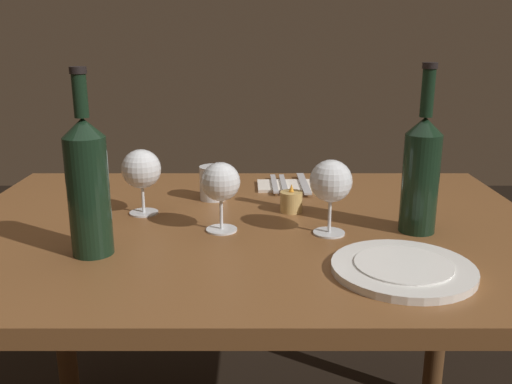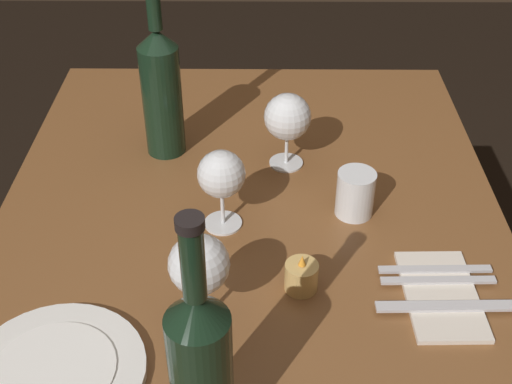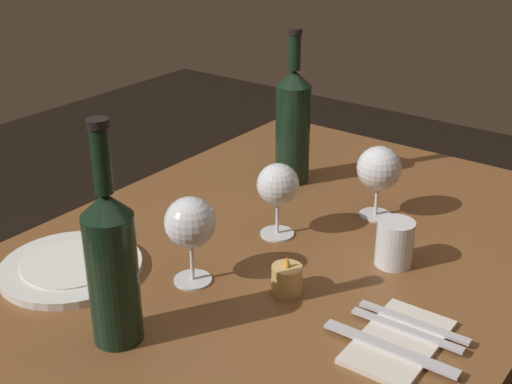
{
  "view_description": "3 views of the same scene",
  "coord_description": "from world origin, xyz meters",
  "px_view_note": "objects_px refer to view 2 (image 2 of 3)",
  "views": [
    {
      "loc": [
        0.02,
        -1.14,
        1.14
      ],
      "look_at": [
        0.02,
        -0.04,
        0.82
      ],
      "focal_mm": 38.65,
      "sensor_mm": 36.0,
      "label": 1
    },
    {
      "loc": [
        0.86,
        0.02,
        1.5
      ],
      "look_at": [
        -0.01,
        0.01,
        0.85
      ],
      "focal_mm": 47.63,
      "sensor_mm": 36.0,
      "label": 2
    },
    {
      "loc": [
        0.91,
        0.62,
        1.37
      ],
      "look_at": [
        -0.01,
        -0.06,
        0.84
      ],
      "focal_mm": 48.03,
      "sensor_mm": 36.0,
      "label": 3
    }
  ],
  "objects_px": {
    "wine_bottle": "(161,90)",
    "dinner_plate": "(54,374)",
    "folded_napkin": "(441,295)",
    "fork_outer": "(435,269)",
    "fork_inner": "(438,280)",
    "wine_glass_right": "(288,118)",
    "wine_glass_left": "(199,266)",
    "table_knife": "(446,306)",
    "votive_candle": "(301,277)",
    "wine_bottle_second": "(201,366)",
    "water_tumbler": "(355,196)",
    "wine_glass_centre": "(221,176)"
  },
  "relations": [
    {
      "from": "wine_bottle_second",
      "to": "wine_glass_right",
      "type": "bearing_deg",
      "value": 168.9
    },
    {
      "from": "dinner_plate",
      "to": "fork_outer",
      "type": "distance_m",
      "value": 0.59
    },
    {
      "from": "wine_bottle",
      "to": "wine_bottle_second",
      "type": "xyz_separation_m",
      "value": [
        0.65,
        0.12,
        -0.01
      ]
    },
    {
      "from": "fork_outer",
      "to": "wine_bottle_second",
      "type": "bearing_deg",
      "value": -50.11
    },
    {
      "from": "wine_glass_centre",
      "to": "fork_inner",
      "type": "height_order",
      "value": "wine_glass_centre"
    },
    {
      "from": "votive_candle",
      "to": "fork_outer",
      "type": "distance_m",
      "value": 0.22
    },
    {
      "from": "dinner_plate",
      "to": "water_tumbler",
      "type": "bearing_deg",
      "value": 129.32
    },
    {
      "from": "table_knife",
      "to": "wine_bottle",
      "type": "bearing_deg",
      "value": -133.1
    },
    {
      "from": "water_tumbler",
      "to": "folded_napkin",
      "type": "xyz_separation_m",
      "value": [
        0.21,
        0.11,
        -0.03
      ]
    },
    {
      "from": "wine_bottle",
      "to": "dinner_plate",
      "type": "xyz_separation_m",
      "value": [
        0.56,
        -0.09,
        -0.13
      ]
    },
    {
      "from": "votive_candle",
      "to": "folded_napkin",
      "type": "bearing_deg",
      "value": 85.33
    },
    {
      "from": "wine_bottle",
      "to": "wine_bottle_second",
      "type": "height_order",
      "value": "wine_bottle_second"
    },
    {
      "from": "wine_glass_right",
      "to": "dinner_plate",
      "type": "relative_size",
      "value": 0.6
    },
    {
      "from": "dinner_plate",
      "to": "table_knife",
      "type": "height_order",
      "value": "dinner_plate"
    },
    {
      "from": "wine_bottle",
      "to": "fork_inner",
      "type": "relative_size",
      "value": 1.92
    },
    {
      "from": "wine_glass_right",
      "to": "water_tumbler",
      "type": "bearing_deg",
      "value": 37.16
    },
    {
      "from": "wine_glass_right",
      "to": "wine_bottle_second",
      "type": "relative_size",
      "value": 0.43
    },
    {
      "from": "water_tumbler",
      "to": "votive_candle",
      "type": "height_order",
      "value": "water_tumbler"
    },
    {
      "from": "wine_bottle",
      "to": "water_tumbler",
      "type": "distance_m",
      "value": 0.42
    },
    {
      "from": "wine_glass_centre",
      "to": "wine_bottle_second",
      "type": "relative_size",
      "value": 0.42
    },
    {
      "from": "votive_candle",
      "to": "fork_outer",
      "type": "height_order",
      "value": "votive_candle"
    },
    {
      "from": "wine_bottle",
      "to": "fork_inner",
      "type": "bearing_deg",
      "value": 50.72
    },
    {
      "from": "dinner_plate",
      "to": "folded_napkin",
      "type": "distance_m",
      "value": 0.58
    },
    {
      "from": "wine_glass_right",
      "to": "wine_bottle",
      "type": "xyz_separation_m",
      "value": [
        -0.05,
        -0.24,
        0.03
      ]
    },
    {
      "from": "dinner_plate",
      "to": "fork_outer",
      "type": "height_order",
      "value": "dinner_plate"
    },
    {
      "from": "table_knife",
      "to": "dinner_plate",
      "type": "bearing_deg",
      "value": -77.18
    },
    {
      "from": "water_tumbler",
      "to": "dinner_plate",
      "type": "bearing_deg",
      "value": -50.68
    },
    {
      "from": "wine_bottle_second",
      "to": "fork_inner",
      "type": "height_order",
      "value": "wine_bottle_second"
    },
    {
      "from": "fork_inner",
      "to": "fork_outer",
      "type": "xyz_separation_m",
      "value": [
        -0.03,
        0.0,
        0.0
      ]
    },
    {
      "from": "wine_bottle_second",
      "to": "dinner_plate",
      "type": "relative_size",
      "value": 1.39
    },
    {
      "from": "wine_glass_left",
      "to": "fork_outer",
      "type": "height_order",
      "value": "wine_glass_left"
    },
    {
      "from": "wine_bottle",
      "to": "wine_bottle_second",
      "type": "bearing_deg",
      "value": 10.73
    },
    {
      "from": "fork_outer",
      "to": "votive_candle",
      "type": "bearing_deg",
      "value": -81.37
    },
    {
      "from": "wine_glass_right",
      "to": "wine_bottle_second",
      "type": "bearing_deg",
      "value": -11.1
    },
    {
      "from": "wine_glass_left",
      "to": "fork_outer",
      "type": "xyz_separation_m",
      "value": [
        -0.1,
        0.36,
        -0.1
      ]
    },
    {
      "from": "wine_glass_right",
      "to": "dinner_plate",
      "type": "bearing_deg",
      "value": -32.43
    },
    {
      "from": "fork_outer",
      "to": "fork_inner",
      "type": "bearing_deg",
      "value": 0.0
    },
    {
      "from": "fork_inner",
      "to": "fork_outer",
      "type": "bearing_deg",
      "value": 180.0
    },
    {
      "from": "water_tumbler",
      "to": "dinner_plate",
      "type": "xyz_separation_m",
      "value": [
        0.36,
        -0.44,
        -0.03
      ]
    },
    {
      "from": "wine_glass_right",
      "to": "fork_inner",
      "type": "distance_m",
      "value": 0.42
    },
    {
      "from": "wine_glass_left",
      "to": "table_knife",
      "type": "relative_size",
      "value": 0.75
    },
    {
      "from": "wine_bottle_second",
      "to": "water_tumbler",
      "type": "relative_size",
      "value": 4.11
    },
    {
      "from": "water_tumbler",
      "to": "folded_napkin",
      "type": "distance_m",
      "value": 0.24
    },
    {
      "from": "wine_bottle",
      "to": "dinner_plate",
      "type": "distance_m",
      "value": 0.59
    },
    {
      "from": "dinner_plate",
      "to": "fork_inner",
      "type": "relative_size",
      "value": 1.38
    },
    {
      "from": "fork_inner",
      "to": "votive_candle",
      "type": "bearing_deg",
      "value": -87.99
    },
    {
      "from": "dinner_plate",
      "to": "fork_outer",
      "type": "xyz_separation_m",
      "value": [
        -0.21,
        0.56,
        0.0
      ]
    },
    {
      "from": "wine_glass_right",
      "to": "table_knife",
      "type": "distance_m",
      "value": 0.46
    },
    {
      "from": "wine_glass_centre",
      "to": "wine_bottle_second",
      "type": "bearing_deg",
      "value": -0.36
    },
    {
      "from": "water_tumbler",
      "to": "fork_inner",
      "type": "distance_m",
      "value": 0.22
    }
  ]
}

